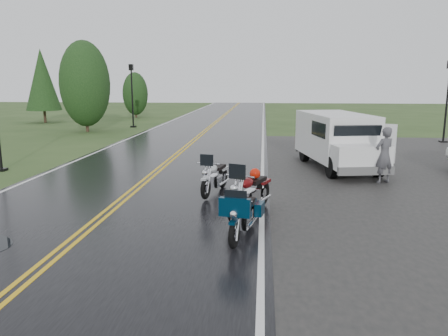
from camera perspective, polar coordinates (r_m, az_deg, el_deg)
name	(u,v)px	position (r m, az deg, el deg)	size (l,w,h in m)	color
ground	(92,227)	(10.33, -16.84, -7.33)	(120.00, 120.00, 0.00)	#2D471E
road	(178,154)	(19.69, -6.04, 1.82)	(8.00, 100.00, 0.04)	black
motorcycle_red	(235,197)	(9.78, 1.45, -3.84)	(0.81, 2.24, 1.32)	#5C0A0C
motorcycle_teal	(234,223)	(8.34, 1.33, -7.19)	(0.70, 1.92, 1.13)	#042034
motorcycle_silver	(206,180)	(11.78, -2.41, -1.54)	(0.74, 2.05, 1.21)	#B3B7BC
van_white	(333,148)	(14.91, 14.03, 2.54)	(1.99, 5.31, 2.09)	white
person_at_van	(384,156)	(14.69, 20.20, 1.46)	(0.65, 0.43, 1.78)	#47464B
lamp_post_far_left	(132,96)	(32.04, -11.90, 9.22)	(0.38, 0.38, 4.49)	black
lamp_post_far_right	(447,102)	(26.04, 27.11, 7.71)	(0.37, 0.37, 4.35)	black
tree_left_mid	(85,93)	(29.92, -17.66, 9.29)	(3.19, 3.19, 4.98)	#1E3D19
tree_left_far	(135,98)	(40.89, -11.49, 8.90)	(2.27, 2.27, 3.49)	#1E3D19
pine_left_far	(43,87)	(37.92, -22.61, 9.75)	(2.71, 2.71, 5.64)	#1E3D19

